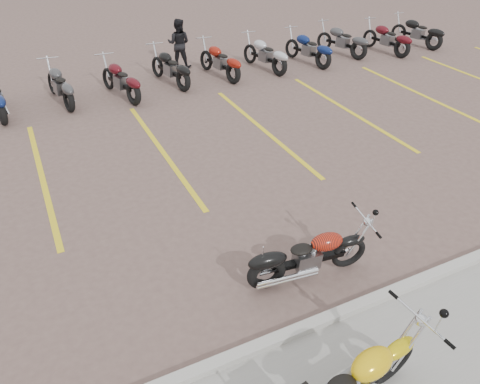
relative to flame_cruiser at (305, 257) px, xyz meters
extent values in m
plane|color=#6F574F|center=(-0.72, 1.07, -0.42)|extent=(100.00, 100.00, 0.00)
cube|color=#ADAAA3|center=(-0.72, -0.93, -0.36)|extent=(60.00, 0.18, 0.12)
torus|color=black|center=(-0.05, -2.03, -0.09)|extent=(0.68, 0.21, 0.67)
ellipsoid|color=yellow|center=(-0.55, -2.11, 0.34)|extent=(0.64, 0.42, 0.31)
ellipsoid|color=black|center=(-1.02, -2.18, 0.30)|extent=(0.44, 0.33, 0.12)
torus|color=black|center=(0.76, -0.09, -0.12)|extent=(0.61, 0.17, 0.60)
torus|color=black|center=(-0.65, 0.08, -0.12)|extent=(0.65, 0.23, 0.63)
cube|color=black|center=(0.06, -0.01, -0.07)|extent=(1.20, 0.25, 0.09)
cube|color=slate|center=(0.01, 0.00, -0.01)|extent=(0.42, 0.32, 0.31)
ellipsoid|color=black|center=(0.31, -0.04, 0.26)|extent=(0.56, 0.35, 0.28)
ellipsoid|color=black|center=(-0.11, 0.01, 0.23)|extent=(0.38, 0.28, 0.11)
imported|color=black|center=(1.75, 10.61, 0.39)|extent=(0.99, 0.94, 1.61)
camera|label=1|loc=(-3.32, -4.52, 4.87)|focal=35.00mm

